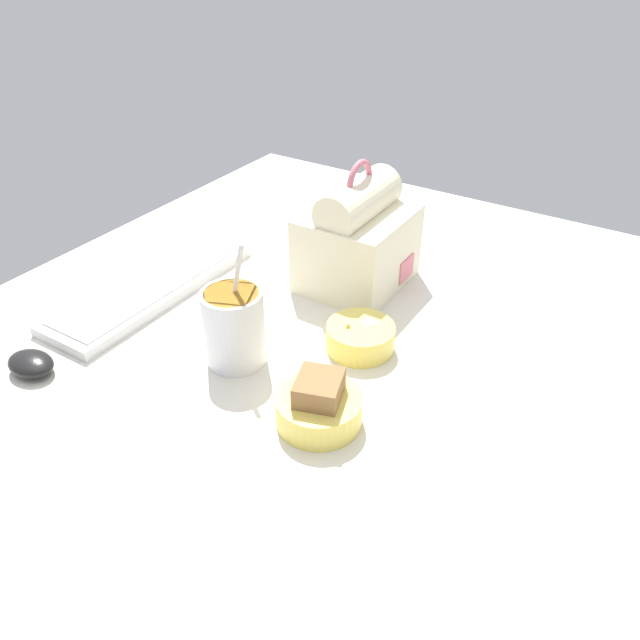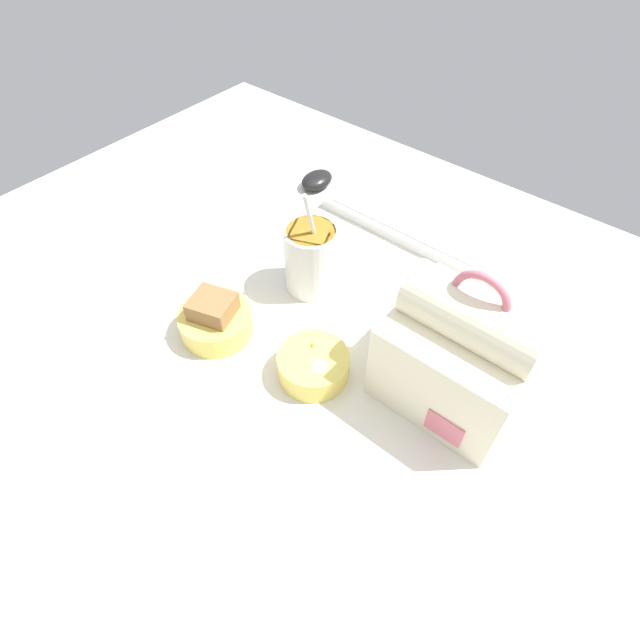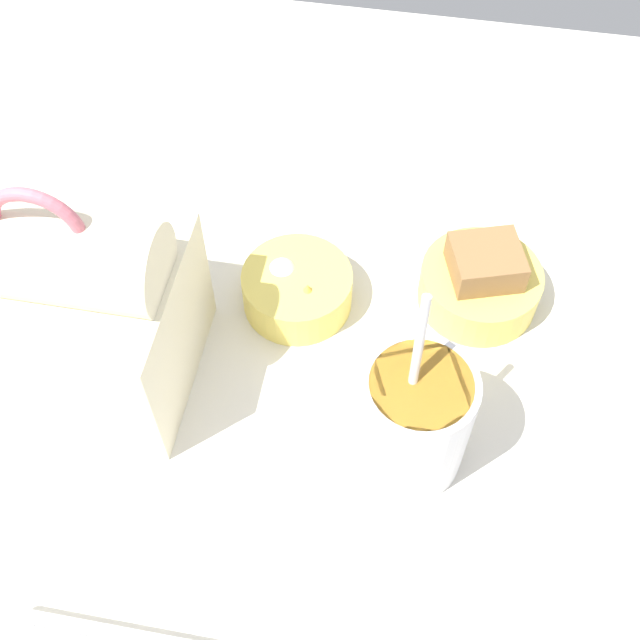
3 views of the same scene
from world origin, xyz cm
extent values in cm
cube|color=silver|center=(0.00, 0.00, 1.00)|extent=(140.00, 110.00, 2.00)
cube|color=silver|center=(2.40, 30.90, 2.90)|extent=(39.28, 12.54, 1.80)
cube|color=white|center=(2.40, 30.90, 3.95)|extent=(36.14, 10.29, 0.30)
cube|color=#EFE5C1|center=(23.86, 2.78, 8.67)|extent=(18.08, 15.87, 13.34)
cylinder|color=#EFE5C1|center=(23.86, 2.78, 17.36)|extent=(17.18, 7.34, 7.34)
cube|color=#DB707F|center=(27.02, -5.26, 5.67)|extent=(5.06, 0.30, 4.00)
torus|color=#DB707F|center=(23.86, 2.78, 20.66)|extent=(7.33, 1.00, 7.33)
cylinder|color=silver|center=(-4.70, 6.63, 7.76)|extent=(8.78, 8.78, 11.53)
cylinder|color=gold|center=(-4.70, 6.63, 13.23)|extent=(7.73, 7.73, 0.60)
cylinder|color=silver|center=(-4.05, 6.19, 14.77)|extent=(0.70, 3.89, 13.03)
cylinder|color=#EFD65B|center=(-9.31, -10.56, 4.03)|extent=(11.20, 11.20, 4.06)
cube|color=olive|center=(-9.31, -10.56, 6.26)|extent=(7.59, 7.23, 5.68)
cylinder|color=#EFD65B|center=(7.39, -7.28, 3.98)|extent=(10.26, 10.26, 3.97)
ellipsoid|color=white|center=(8.93, -8.05, 5.03)|extent=(2.79, 2.79, 3.28)
cone|color=#EFBC47|center=(6.10, -5.84, 5.07)|extent=(4.64, 4.64, 3.37)
sphere|color=#4C5623|center=(7.72, -10.39, 4.00)|extent=(1.23, 1.23, 1.23)
sphere|color=#4C5623|center=(8.15, -9.80, 4.00)|extent=(1.23, 1.23, 1.23)
sphere|color=#4C5623|center=(8.20, -9.06, 4.00)|extent=(1.23, 1.23, 1.23)
ellipsoid|color=black|center=(-22.66, 29.54, 3.47)|extent=(5.36, 7.47, 2.93)
camera|label=1|loc=(-59.56, -42.52, 58.41)|focal=35.00mm
camera|label=2|loc=(34.82, -39.06, 61.48)|focal=28.00mm
camera|label=3|loc=(-2.62, 36.87, 63.43)|focal=45.00mm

